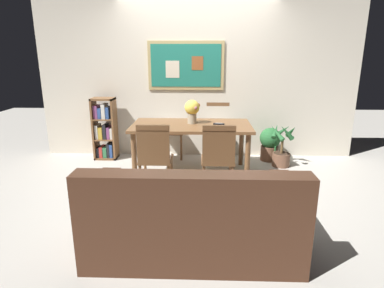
% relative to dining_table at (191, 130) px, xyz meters
% --- Properties ---
extents(ground_plane, '(12.00, 12.00, 0.00)m').
position_rel_dining_table_xyz_m(ground_plane, '(0.07, -0.37, -0.64)').
color(ground_plane, '#B7B2A8').
extents(wall_back_with_painting, '(5.20, 0.14, 2.60)m').
position_rel_dining_table_xyz_m(wall_back_with_painting, '(0.06, 0.91, 0.67)').
color(wall_back_with_painting, beige).
rests_on(wall_back_with_painting, ground_plane).
extents(dining_table, '(1.69, 0.89, 0.72)m').
position_rel_dining_table_xyz_m(dining_table, '(0.00, 0.00, 0.00)').
color(dining_table, brown).
rests_on(dining_table, ground_plane).
extents(dining_chair_near_right, '(0.40, 0.41, 0.91)m').
position_rel_dining_table_xyz_m(dining_chair_near_right, '(0.35, -0.81, -0.10)').
color(dining_chair_near_right, brown).
rests_on(dining_chair_near_right, ground_plane).
extents(dining_chair_far_right, '(0.40, 0.41, 0.91)m').
position_rel_dining_table_xyz_m(dining_chair_far_right, '(0.41, 0.78, -0.10)').
color(dining_chair_far_right, brown).
rests_on(dining_chair_far_right, ground_plane).
extents(dining_chair_near_left, '(0.40, 0.41, 0.91)m').
position_rel_dining_table_xyz_m(dining_chair_near_left, '(-0.41, -0.81, -0.10)').
color(dining_chair_near_left, brown).
rests_on(dining_chair_near_left, ground_plane).
extents(dining_chair_far_left, '(0.40, 0.41, 0.91)m').
position_rel_dining_table_xyz_m(dining_chair_far_left, '(-0.36, 0.80, -0.10)').
color(dining_chair_far_left, brown).
rests_on(dining_chair_far_left, ground_plane).
extents(leather_couch, '(1.80, 0.84, 0.84)m').
position_rel_dining_table_xyz_m(leather_couch, '(0.08, -2.00, -0.33)').
color(leather_couch, '#472819').
rests_on(leather_couch, ground_plane).
extents(bookshelf, '(0.36, 0.28, 1.01)m').
position_rel_dining_table_xyz_m(bookshelf, '(-1.45, 0.63, -0.16)').
color(bookshelf, brown).
rests_on(bookshelf, ground_plane).
extents(potted_ivy, '(0.34, 0.34, 0.58)m').
position_rel_dining_table_xyz_m(potted_ivy, '(1.26, 0.61, -0.35)').
color(potted_ivy, brown).
rests_on(potted_ivy, ground_plane).
extents(potted_palm, '(0.42, 0.40, 0.69)m').
position_rel_dining_table_xyz_m(potted_palm, '(1.38, 0.32, -0.37)').
color(potted_palm, brown).
rests_on(potted_palm, ground_plane).
extents(flower_vase, '(0.22, 0.21, 0.34)m').
position_rel_dining_table_xyz_m(flower_vase, '(0.01, 0.06, 0.29)').
color(flower_vase, tan).
rests_on(flower_vase, dining_table).
extents(tv_remote, '(0.16, 0.07, 0.02)m').
position_rel_dining_table_xyz_m(tv_remote, '(0.39, -0.01, 0.10)').
color(tv_remote, black).
rests_on(tv_remote, dining_table).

